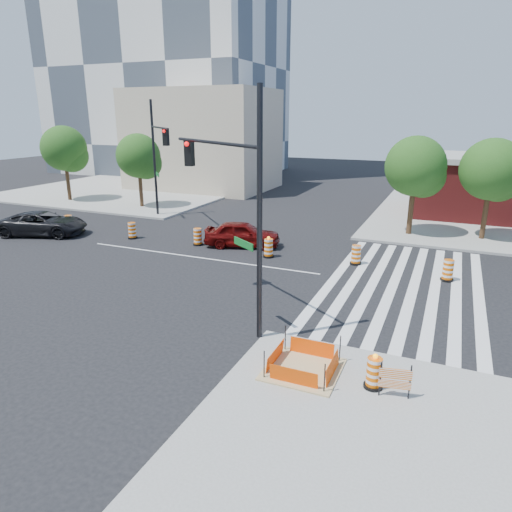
% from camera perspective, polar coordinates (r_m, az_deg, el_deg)
% --- Properties ---
extents(ground, '(120.00, 120.00, 0.00)m').
position_cam_1_polar(ground, '(25.35, -7.38, -0.17)').
color(ground, black).
rests_on(ground, ground).
extents(sidewalk_nw, '(22.00, 22.00, 0.15)m').
position_cam_1_polar(sidewalk_nw, '(49.86, -14.80, 8.12)').
color(sidewalk_nw, gray).
rests_on(sidewalk_nw, ground).
extents(crosswalk_east, '(6.75, 13.50, 0.01)m').
position_cam_1_polar(crosswalk_east, '(22.10, 17.93, -3.54)').
color(crosswalk_east, silver).
rests_on(crosswalk_east, ground).
extents(lane_centerline, '(14.00, 0.12, 0.01)m').
position_cam_1_polar(lane_centerline, '(25.35, -7.38, -0.15)').
color(lane_centerline, silver).
rests_on(lane_centerline, ground).
extents(excavation_pit, '(2.20, 2.20, 0.90)m').
position_cam_1_polar(excavation_pit, '(14.26, 5.88, -13.73)').
color(excavation_pit, tan).
rests_on(excavation_pit, ground).
extents(beige_midrise, '(14.00, 10.00, 10.00)m').
position_cam_1_polar(beige_midrise, '(49.32, -6.62, 14.23)').
color(beige_midrise, '#BEAB91').
rests_on(beige_midrise, ground).
extents(red_coupe, '(4.78, 3.03, 1.52)m').
position_cam_1_polar(red_coupe, '(27.06, -1.72, 2.76)').
color(red_coupe, '#540807').
rests_on(red_coupe, ground).
extents(dark_suv, '(5.99, 4.19, 1.52)m').
position_cam_1_polar(dark_suv, '(32.77, -25.08, 3.70)').
color(dark_suv, black).
rests_on(dark_suv, ground).
extents(signal_pole_se, '(5.25, 3.66, 8.29)m').
position_cam_1_polar(signal_pole_se, '(16.01, -2.92, 8.39)').
color(signal_pole_se, black).
rests_on(signal_pole_se, ground).
extents(signal_pole_nw, '(4.57, 4.66, 8.44)m').
position_cam_1_polar(signal_pole_nw, '(33.93, -12.22, 12.90)').
color(signal_pole_nw, black).
rests_on(signal_pole_nw, ground).
extents(pit_drum, '(0.54, 0.54, 1.06)m').
position_cam_1_polar(pit_drum, '(13.62, 14.52, -14.04)').
color(pit_drum, black).
rests_on(pit_drum, ground).
extents(barricade, '(0.86, 0.21, 1.02)m').
position_cam_1_polar(barricade, '(13.30, 17.00, -14.49)').
color(barricade, '#E15C04').
rests_on(barricade, ground).
extents(tree_north_a, '(3.90, 3.90, 6.64)m').
position_cam_1_polar(tree_north_a, '(44.37, -22.77, 12.01)').
color(tree_north_a, '#382314').
rests_on(tree_north_a, ground).
extents(tree_north_b, '(3.59, 3.58, 6.09)m').
position_cam_1_polar(tree_north_b, '(39.26, -14.39, 11.73)').
color(tree_north_b, '#382314').
rests_on(tree_north_b, ground).
extents(tree_north_c, '(3.74, 3.72, 6.32)m').
position_cam_1_polar(tree_north_c, '(30.58, 19.34, 10.14)').
color(tree_north_c, '#382314').
rests_on(tree_north_c, ground).
extents(tree_north_d, '(3.67, 3.67, 6.25)m').
position_cam_1_polar(tree_north_d, '(31.09, 27.41, 9.20)').
color(tree_north_d, '#382314').
rests_on(tree_north_d, ground).
extents(median_drum_0, '(0.60, 0.60, 1.02)m').
position_cam_1_polar(median_drum_0, '(33.48, -22.36, 3.80)').
color(median_drum_0, black).
rests_on(median_drum_0, ground).
extents(median_drum_1, '(0.60, 0.60, 1.02)m').
position_cam_1_polar(median_drum_1, '(29.92, -15.22, 3.02)').
color(median_drum_1, black).
rests_on(median_drum_1, ground).
extents(median_drum_2, '(0.60, 0.60, 1.02)m').
position_cam_1_polar(median_drum_2, '(27.61, -7.30, 2.33)').
color(median_drum_2, black).
rests_on(median_drum_2, ground).
extents(median_drum_3, '(0.60, 0.60, 1.18)m').
position_cam_1_polar(median_drum_3, '(25.07, 1.57, 0.94)').
color(median_drum_3, black).
rests_on(median_drum_3, ground).
extents(median_drum_4, '(0.60, 0.60, 1.02)m').
position_cam_1_polar(median_drum_4, '(24.43, 12.39, 0.07)').
color(median_drum_4, black).
rests_on(median_drum_4, ground).
extents(median_drum_5, '(0.60, 0.60, 1.02)m').
position_cam_1_polar(median_drum_5, '(23.33, 22.85, -1.74)').
color(median_drum_5, black).
rests_on(median_drum_5, ground).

